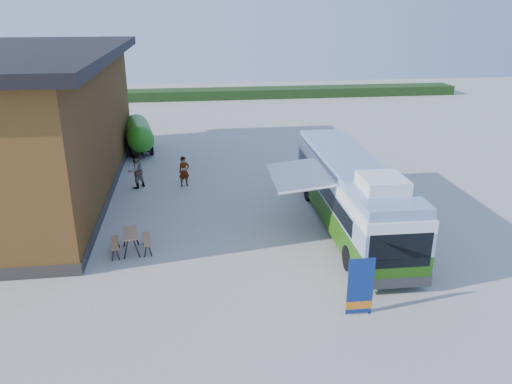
{
  "coord_description": "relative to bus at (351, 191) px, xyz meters",
  "views": [
    {
      "loc": [
        -2.26,
        -17.17,
        9.44
      ],
      "look_at": [
        0.7,
        4.27,
        1.4
      ],
      "focal_mm": 35.0,
      "sensor_mm": 36.0,
      "label": 1
    }
  ],
  "objects": [
    {
      "name": "awning",
      "position": [
        -2.17,
        -0.05,
        0.92
      ],
      "size": [
        2.67,
        4.23,
        0.51
      ],
      "rotation": [
        0.0,
        0.0,
        -0.03
      ],
      "color": "white",
      "rests_on": "ground"
    },
    {
      "name": "hedge",
      "position": [
        3.23,
        35.1,
        -1.24
      ],
      "size": [
        40.0,
        3.0,
        1.0
      ],
      "primitive_type": "cube",
      "color": "#264419",
      "rests_on": "ground"
    },
    {
      "name": "bus",
      "position": [
        0.0,
        0.0,
        0.0
      ],
      "size": [
        2.82,
        11.94,
        3.65
      ],
      "rotation": [
        0.0,
        0.0,
        -0.03
      ],
      "color": "#326110",
      "rests_on": "ground"
    },
    {
      "name": "person_a",
      "position": [
        -7.39,
        6.66,
        -0.9
      ],
      "size": [
        0.72,
        0.59,
        1.69
      ],
      "primitive_type": "imported",
      "rotation": [
        0.0,
        0.0,
        0.34
      ],
      "color": "#999999",
      "rests_on": "ground"
    },
    {
      "name": "ground",
      "position": [
        -4.77,
        -2.9,
        -1.74
      ],
      "size": [
        100.0,
        100.0,
        0.0
      ],
      "primitive_type": "plane",
      "color": "#BCB7AD",
      "rests_on": "ground"
    },
    {
      "name": "barn",
      "position": [
        -15.27,
        7.1,
        1.85
      ],
      "size": [
        9.6,
        21.2,
        7.5
      ],
      "color": "brown",
      "rests_on": "ground"
    },
    {
      "name": "person_b",
      "position": [
        -10.03,
        6.73,
        -0.75
      ],
      "size": [
        1.22,
        1.21,
        1.99
      ],
      "primitive_type": "imported",
      "rotation": [
        0.0,
        0.0,
        -2.39
      ],
      "color": "#999999",
      "rests_on": "ground"
    },
    {
      "name": "slurry_tanker",
      "position": [
        -10.47,
        14.33,
        -0.47
      ],
      "size": [
        2.38,
        5.94,
        2.21
      ],
      "rotation": [
        0.0,
        0.0,
        0.16
      ],
      "color": "#2B8818",
      "rests_on": "ground"
    },
    {
      "name": "banner",
      "position": [
        -1.8,
        -6.71,
        -0.91
      ],
      "size": [
        0.88,
        0.2,
        2.03
      ],
      "rotation": [
        0.0,
        0.0,
        -0.03
      ],
      "color": "navy",
      "rests_on": "ground"
    },
    {
      "name": "picnic_table",
      "position": [
        -9.58,
        -1.22,
        -1.09
      ],
      "size": [
        1.7,
        1.55,
        0.88
      ],
      "rotation": [
        0.0,
        0.0,
        0.12
      ],
      "color": "#A5774E",
      "rests_on": "ground"
    }
  ]
}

